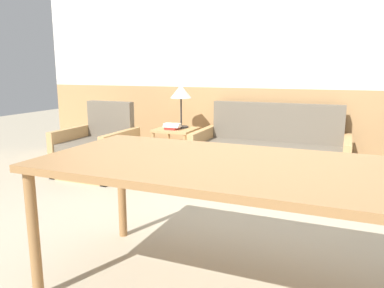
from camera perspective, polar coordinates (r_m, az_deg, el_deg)
name	(u,v)px	position (r m, az deg, el deg)	size (l,w,h in m)	color
ground_plane	(224,273)	(2.48, 4.87, -18.97)	(16.00, 16.00, 0.00)	#B2A58C
wall_back	(294,61)	(4.72, 15.25, 12.14)	(7.20, 0.06, 2.70)	tan
couch	(269,158)	(4.36, 11.72, -2.10)	(1.70, 0.77, 0.86)	tan
armchair	(97,153)	(4.64, -14.24, -1.38)	(0.79, 0.75, 0.86)	tan
side_table	(176,136)	(4.70, -2.43, 1.22)	(0.48, 0.48, 0.52)	tan
table_lamp	(181,94)	(4.70, -1.69, 7.70)	(0.27, 0.27, 0.54)	#262628
book_stack	(172,126)	(4.61, -3.04, 2.70)	(0.22, 0.15, 0.07)	#B22823
dining_table	(235,175)	(1.99, 6.60, -4.66)	(2.11, 0.98, 0.77)	#9E7042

